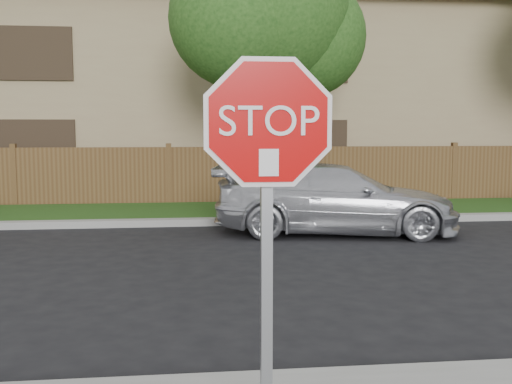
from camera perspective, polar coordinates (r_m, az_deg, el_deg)
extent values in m
cube|color=gray|center=(13.11, -8.68, -2.89)|extent=(70.00, 0.30, 0.15)
cube|color=#1E4714|center=(14.74, -8.44, -1.94)|extent=(70.00, 3.00, 0.12)
cube|color=#53371D|center=(16.25, -8.29, 1.43)|extent=(70.00, 0.12, 1.60)
cube|color=tan|center=(21.81, -7.93, 8.42)|extent=(34.00, 8.00, 6.00)
cube|color=brown|center=(22.18, -8.06, 16.84)|extent=(35.20, 9.20, 0.50)
cylinder|color=#382B21|center=(14.62, 1.31, 5.53)|extent=(0.44, 0.44, 3.92)
sphere|color=#1D4515|center=(14.88, 1.34, 16.92)|extent=(3.80, 3.80, 3.80)
sphere|color=#1D4515|center=(15.22, 4.65, 14.52)|extent=(3.00, 3.00, 3.00)
sphere|color=#1D4515|center=(14.35, -1.73, 16.19)|extent=(3.20, 3.20, 3.20)
cube|color=gray|center=(3.49, 1.00, -8.31)|extent=(0.06, 0.06, 2.30)
cylinder|color=white|center=(3.31, 1.18, 6.64)|extent=(1.01, 0.02, 1.01)
cylinder|color=#C60807|center=(3.30, 1.21, 6.64)|extent=(0.93, 0.02, 0.93)
cube|color=white|center=(3.29, 1.23, 2.82)|extent=(0.11, 0.00, 0.15)
imported|color=silver|center=(12.10, 7.57, -0.64)|extent=(5.08, 2.74, 1.40)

